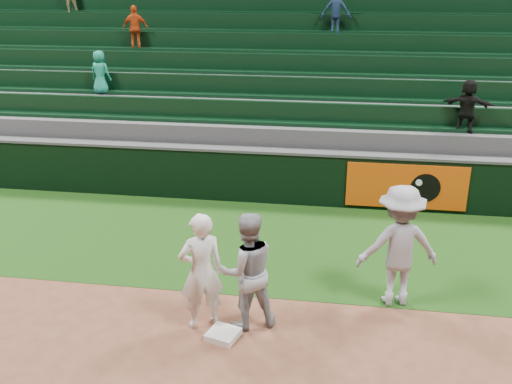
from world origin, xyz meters
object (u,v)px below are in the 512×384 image
(base_coach, at_px, (399,246))
(first_base, at_px, (223,334))
(first_baseman, at_px, (201,271))
(baserunner, at_px, (247,271))

(base_coach, bearing_deg, first_base, 16.18)
(base_coach, bearing_deg, first_baseman, 8.62)
(baserunner, relative_size, base_coach, 0.91)
(first_baseman, bearing_deg, base_coach, 172.33)
(first_base, distance_m, base_coach, 3.00)
(first_base, height_order, first_baseman, first_baseman)
(first_base, distance_m, first_baseman, 0.96)
(first_baseman, xyz_separation_m, baserunner, (0.65, 0.13, -0.00))
(first_base, xyz_separation_m, first_baseman, (-0.36, 0.26, 0.85))
(baserunner, height_order, base_coach, base_coach)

